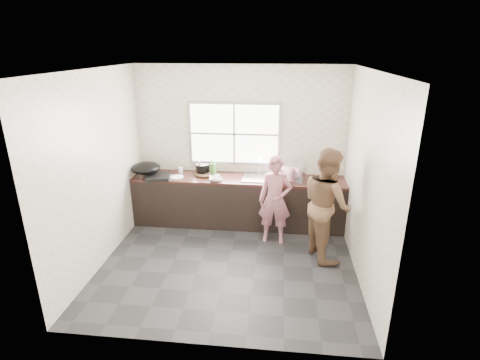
# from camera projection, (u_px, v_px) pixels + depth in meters

# --- Properties ---
(floor) EXTENTS (3.60, 3.20, 0.01)m
(floor) POSITION_uv_depth(u_px,v_px,m) (228.00, 263.00, 5.44)
(floor) COLOR #29292C
(floor) RESTS_ON ground
(ceiling) EXTENTS (3.60, 3.20, 0.01)m
(ceiling) POSITION_uv_depth(u_px,v_px,m) (226.00, 69.00, 4.53)
(ceiling) COLOR silver
(ceiling) RESTS_ON wall_back
(wall_back) EXTENTS (3.60, 0.01, 2.70)m
(wall_back) POSITION_uv_depth(u_px,v_px,m) (240.00, 145.00, 6.49)
(wall_back) COLOR silver
(wall_back) RESTS_ON ground
(wall_left) EXTENTS (0.01, 3.20, 2.70)m
(wall_left) POSITION_uv_depth(u_px,v_px,m) (98.00, 170.00, 5.17)
(wall_left) COLOR silver
(wall_left) RESTS_ON ground
(wall_right) EXTENTS (0.01, 3.20, 2.70)m
(wall_right) POSITION_uv_depth(u_px,v_px,m) (366.00, 180.00, 4.80)
(wall_right) COLOR beige
(wall_right) RESTS_ON ground
(wall_front) EXTENTS (3.60, 0.01, 2.70)m
(wall_front) POSITION_uv_depth(u_px,v_px,m) (203.00, 231.00, 3.48)
(wall_front) COLOR silver
(wall_front) RESTS_ON ground
(cabinet) EXTENTS (3.60, 0.62, 0.82)m
(cabinet) POSITION_uv_depth(u_px,v_px,m) (238.00, 202.00, 6.51)
(cabinet) COLOR black
(cabinet) RESTS_ON floor
(countertop) EXTENTS (3.60, 0.64, 0.04)m
(countertop) POSITION_uv_depth(u_px,v_px,m) (238.00, 179.00, 6.36)
(countertop) COLOR #331914
(countertop) RESTS_ON cabinet
(sink) EXTENTS (0.55, 0.45, 0.02)m
(sink) POSITION_uv_depth(u_px,v_px,m) (259.00, 178.00, 6.32)
(sink) COLOR silver
(sink) RESTS_ON countertop
(faucet) EXTENTS (0.02, 0.02, 0.30)m
(faucet) POSITION_uv_depth(u_px,v_px,m) (260.00, 166.00, 6.46)
(faucet) COLOR silver
(faucet) RESTS_ON countertop
(window_frame) EXTENTS (1.60, 0.05, 1.10)m
(window_frame) POSITION_uv_depth(u_px,v_px,m) (234.00, 134.00, 6.41)
(window_frame) COLOR #9EA0A5
(window_frame) RESTS_ON wall_back
(window_glazing) EXTENTS (1.50, 0.01, 1.00)m
(window_glazing) POSITION_uv_depth(u_px,v_px,m) (234.00, 134.00, 6.39)
(window_glazing) COLOR white
(window_glazing) RESTS_ON window_frame
(woman) EXTENTS (0.50, 0.34, 1.32)m
(woman) POSITION_uv_depth(u_px,v_px,m) (275.00, 203.00, 5.84)
(woman) COLOR #B06976
(woman) RESTS_ON floor
(person_side) EXTENTS (0.87, 0.97, 1.65)m
(person_side) POSITION_uv_depth(u_px,v_px,m) (327.00, 204.00, 5.39)
(person_side) COLOR brown
(person_side) RESTS_ON floor
(cutting_board) EXTENTS (0.38, 0.38, 0.04)m
(cutting_board) POSITION_uv_depth(u_px,v_px,m) (205.00, 174.00, 6.47)
(cutting_board) COLOR black
(cutting_board) RESTS_ON countertop
(cleaver) EXTENTS (0.22, 0.21, 0.01)m
(cleaver) POSITION_uv_depth(u_px,v_px,m) (214.00, 176.00, 6.33)
(cleaver) COLOR silver
(cleaver) RESTS_ON cutting_board
(bowl_mince) EXTENTS (0.24, 0.24, 0.05)m
(bowl_mince) POSITION_uv_depth(u_px,v_px,m) (216.00, 180.00, 6.19)
(bowl_mince) COLOR silver
(bowl_mince) RESTS_ON countertop
(bowl_crabs) EXTENTS (0.29, 0.29, 0.07)m
(bowl_crabs) POSITION_uv_depth(u_px,v_px,m) (273.00, 177.00, 6.29)
(bowl_crabs) COLOR silver
(bowl_crabs) RESTS_ON countertop
(bowl_held) EXTENTS (0.25, 0.25, 0.07)m
(bowl_held) POSITION_uv_depth(u_px,v_px,m) (281.00, 181.00, 6.09)
(bowl_held) COLOR white
(bowl_held) RESTS_ON countertop
(black_pot) EXTENTS (0.30, 0.30, 0.17)m
(black_pot) POSITION_uv_depth(u_px,v_px,m) (203.00, 169.00, 6.53)
(black_pot) COLOR black
(black_pot) RESTS_ON countertop
(plate_food) EXTENTS (0.28, 0.28, 0.02)m
(plate_food) POSITION_uv_depth(u_px,v_px,m) (177.00, 177.00, 6.36)
(plate_food) COLOR white
(plate_food) RESTS_ON countertop
(bottle_green) EXTENTS (0.14, 0.14, 0.28)m
(bottle_green) POSITION_uv_depth(u_px,v_px,m) (213.00, 167.00, 6.46)
(bottle_green) COLOR #42882C
(bottle_green) RESTS_ON countertop
(bottle_brown_tall) EXTENTS (0.12, 0.12, 0.21)m
(bottle_brown_tall) POSITION_uv_depth(u_px,v_px,m) (199.00, 168.00, 6.51)
(bottle_brown_tall) COLOR #462A11
(bottle_brown_tall) RESTS_ON countertop
(bottle_brown_short) EXTENTS (0.14, 0.14, 0.16)m
(bottle_brown_short) POSITION_uv_depth(u_px,v_px,m) (203.00, 168.00, 6.61)
(bottle_brown_short) COLOR #3D290F
(bottle_brown_short) RESTS_ON countertop
(glass_jar) EXTENTS (0.09, 0.09, 0.11)m
(glass_jar) POSITION_uv_depth(u_px,v_px,m) (181.00, 170.00, 6.56)
(glass_jar) COLOR silver
(glass_jar) RESTS_ON countertop
(burner) EXTENTS (0.47, 0.47, 0.06)m
(burner) POSITION_uv_depth(u_px,v_px,m) (158.00, 177.00, 6.30)
(burner) COLOR black
(burner) RESTS_ON countertop
(wok) EXTENTS (0.55, 0.55, 0.18)m
(wok) POSITION_uv_depth(u_px,v_px,m) (146.00, 168.00, 6.37)
(wok) COLOR black
(wok) RESTS_ON burner
(dish_rack) EXTENTS (0.44, 0.36, 0.28)m
(dish_rack) POSITION_uv_depth(u_px,v_px,m) (293.00, 173.00, 6.14)
(dish_rack) COLOR silver
(dish_rack) RESTS_ON countertop
(pot_lid_left) EXTENTS (0.30, 0.30, 0.01)m
(pot_lid_left) POSITION_uv_depth(u_px,v_px,m) (169.00, 178.00, 6.32)
(pot_lid_left) COLOR #AFB1B6
(pot_lid_left) RESTS_ON countertop
(pot_lid_right) EXTENTS (0.25, 0.25, 0.01)m
(pot_lid_right) POSITION_uv_depth(u_px,v_px,m) (164.00, 176.00, 6.43)
(pot_lid_right) COLOR silver
(pot_lid_right) RESTS_ON countertop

